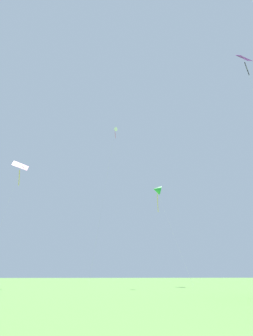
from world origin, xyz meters
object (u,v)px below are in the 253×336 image
Objects in this scene: kite_purple_streamer at (246,65)px; kite_green_small at (157,190)px; kite_white_distant at (115,130)px; kite_pink_low at (20,170)px.

kite_purple_streamer is 26.62m from kite_green_small.
kite_white_distant is at bearing 118.66° from kite_purple_streamer.
kite_green_small is 0.89× the size of kite_pink_low.
kite_white_distant is at bearing 9.66° from kite_pink_low.
kite_purple_streamer is 1.47× the size of kite_green_small.
kite_green_small is 24.48m from kite_pink_low.
kite_pink_low is (-24.16, -3.67, 1.48)m from kite_green_small.
kite_pink_low is at bearing -171.35° from kite_green_small.
kite_purple_streamer is at bearing -36.27° from kite_pink_low.
kite_white_distant reaches higher than kite_green_small.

